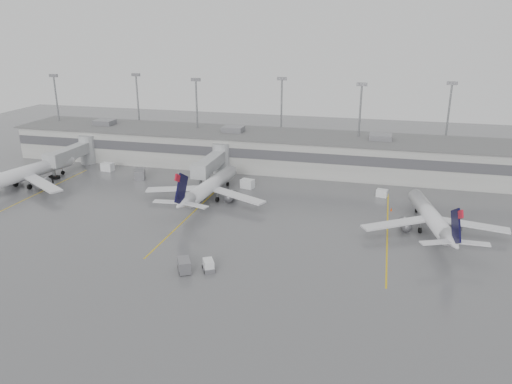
% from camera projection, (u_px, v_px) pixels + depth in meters
% --- Properties ---
extents(ground, '(260.00, 260.00, 0.00)m').
position_uv_depth(ground, '(250.00, 287.00, 66.29)').
color(ground, '#555558').
rests_on(ground, ground).
extents(terminal, '(152.00, 17.00, 9.45)m').
position_uv_depth(terminal, '(314.00, 153.00, 118.13)').
color(terminal, '#9E9E9A').
rests_on(terminal, ground).
extents(light_masts, '(142.40, 8.00, 20.60)m').
position_uv_depth(light_masts, '(319.00, 116.00, 120.91)').
color(light_masts, gray).
rests_on(light_masts, ground).
extents(jet_bridge_left, '(4.00, 17.20, 7.00)m').
position_uv_depth(jet_bridge_left, '(78.00, 152.00, 120.14)').
color(jet_bridge_left, '#9B9DA0').
rests_on(jet_bridge_left, ground).
extents(jet_bridge_right, '(4.00, 17.20, 7.00)m').
position_uv_depth(jet_bridge_right, '(215.00, 161.00, 111.84)').
color(jet_bridge_right, '#9B9DA0').
rests_on(jet_bridge_right, ground).
extents(stand_markings, '(105.25, 40.00, 0.01)m').
position_uv_depth(stand_markings, '(286.00, 221.00, 88.30)').
color(stand_markings, gold).
rests_on(stand_markings, ground).
extents(jet_far_left, '(26.85, 30.40, 9.94)m').
position_uv_depth(jet_far_left, '(23.00, 173.00, 105.66)').
color(jet_far_left, silver).
rests_on(jet_far_left, ground).
extents(jet_mid_left, '(25.05, 28.16, 9.11)m').
position_uv_depth(jet_mid_left, '(209.00, 186.00, 98.00)').
color(jet_mid_left, silver).
rests_on(jet_mid_left, ground).
extents(jet_mid_right, '(23.56, 26.67, 8.72)m').
position_uv_depth(jet_mid_right, '(432.00, 217.00, 82.79)').
color(jet_mid_right, silver).
rests_on(jet_mid_right, ground).
extents(baggage_tug, '(2.53, 2.90, 1.60)m').
position_uv_depth(baggage_tug, '(209.00, 266.00, 70.52)').
color(baggage_tug, white).
rests_on(baggage_tug, ground).
extents(baggage_cart, '(2.83, 3.30, 1.84)m').
position_uv_depth(baggage_cart, '(184.00, 265.00, 70.07)').
color(baggage_cart, slate).
rests_on(baggage_cart, ground).
extents(gse_uld_a, '(2.88, 2.05, 1.94)m').
position_uv_depth(gse_uld_a, '(107.00, 167.00, 118.21)').
color(gse_uld_a, white).
rests_on(gse_uld_a, ground).
extents(gse_uld_b, '(3.05, 2.42, 1.90)m').
position_uv_depth(gse_uld_b, '(247.00, 184.00, 105.84)').
color(gse_uld_b, white).
rests_on(gse_uld_b, ground).
extents(gse_uld_c, '(2.43, 1.89, 1.52)m').
position_uv_depth(gse_uld_c, '(382.00, 193.00, 100.52)').
color(gse_uld_c, white).
rests_on(gse_uld_c, ground).
extents(gse_loader, '(3.23, 3.95, 2.13)m').
position_uv_depth(gse_loader, '(140.00, 174.00, 112.07)').
color(gse_loader, slate).
rests_on(gse_loader, ground).
extents(cone_a, '(0.48, 0.48, 0.76)m').
position_uv_depth(cone_a, '(56.00, 177.00, 112.12)').
color(cone_a, '#F14505').
rests_on(cone_a, ground).
extents(cone_b, '(0.38, 0.38, 0.61)m').
position_uv_depth(cone_b, '(202.00, 188.00, 105.07)').
color(cone_b, '#F14505').
rests_on(cone_b, ground).
extents(cone_c, '(0.39, 0.39, 0.62)m').
position_uv_depth(cone_c, '(391.00, 209.00, 93.08)').
color(cone_c, '#F14505').
rests_on(cone_c, ground).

